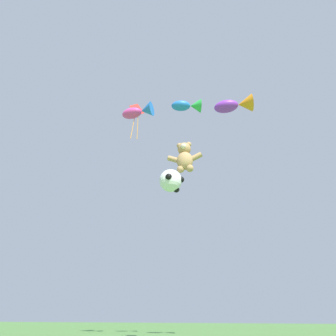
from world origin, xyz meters
TOP-DOWN VIEW (x-y plane):
  - teddy_bear_kite at (1.72, 6.95)m, footprint 1.63×0.72m
  - soccer_ball_kite at (1.11, 6.67)m, footprint 1.06×1.06m
  - fish_kite_violet at (4.52, 7.14)m, footprint 1.93×0.91m
  - fish_kite_cobalt at (2.02, 7.47)m, footprint 1.79×1.02m
  - fish_kite_magenta at (-0.87, 7.30)m, footprint 1.94×0.94m
  - diamond_kite at (-1.10, 7.49)m, footprint 0.74×0.74m

SIDE VIEW (x-z plane):
  - soccer_ball_kite at x=1.11m, z-range 5.36..6.34m
  - teddy_bear_kite at x=1.72m, z-range 6.38..8.03m
  - fish_kite_violet at x=4.52m, z-range 9.89..10.79m
  - fish_kite_magenta at x=-0.87m, z-range 10.69..11.54m
  - fish_kite_cobalt at x=2.02m, z-range 10.78..11.57m
  - diamond_kite at x=-1.10m, z-range 9.74..12.65m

